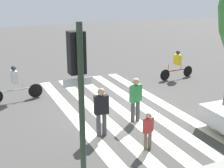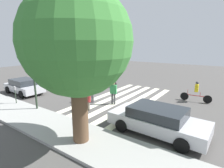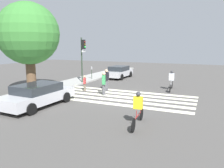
{
  "view_description": "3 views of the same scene",
  "coord_description": "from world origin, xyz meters",
  "px_view_note": "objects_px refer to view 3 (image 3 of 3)",
  "views": [
    {
      "loc": [
        5.35,
        10.76,
        4.88
      ],
      "look_at": [
        0.46,
        0.23,
        1.22
      ],
      "focal_mm": 50.0,
      "sensor_mm": 36.0,
      "label": 1
    },
    {
      "loc": [
        -6.85,
        11.44,
        4.27
      ],
      "look_at": [
        0.62,
        0.65,
        1.31
      ],
      "focal_mm": 28.0,
      "sensor_mm": 36.0,
      "label": 2
    },
    {
      "loc": [
        -13.9,
        -5.46,
        3.6
      ],
      "look_at": [
        0.0,
        0.68,
        0.87
      ],
      "focal_mm": 35.0,
      "sensor_mm": 36.0,
      "label": 3
    }
  ],
  "objects_px": {
    "pedestrian_child_with_backpack": "(85,82)",
    "car_parked_silver_sedan": "(119,72)",
    "pedestrian_adult_tall_backpack": "(106,78)",
    "cyclist_far_lane": "(138,107)",
    "parking_meter": "(92,70)",
    "car_parked_dark_suv": "(38,95)",
    "traffic_light": "(83,52)",
    "street_tree": "(28,34)",
    "cyclist_mid_street": "(171,80)",
    "pedestrian_adult_blue_shirt": "(104,82)"
  },
  "relations": [
    {
      "from": "pedestrian_adult_tall_backpack",
      "to": "car_parked_dark_suv",
      "type": "relative_size",
      "value": 0.36
    },
    {
      "from": "pedestrian_adult_blue_shirt",
      "to": "car_parked_dark_suv",
      "type": "xyz_separation_m",
      "value": [
        -4.17,
        2.33,
        -0.26
      ]
    },
    {
      "from": "traffic_light",
      "to": "street_tree",
      "type": "height_order",
      "value": "street_tree"
    },
    {
      "from": "traffic_light",
      "to": "street_tree",
      "type": "distance_m",
      "value": 5.53
    },
    {
      "from": "pedestrian_adult_tall_backpack",
      "to": "car_parked_dark_suv",
      "type": "xyz_separation_m",
      "value": [
        -5.77,
        1.78,
        -0.27
      ]
    },
    {
      "from": "street_tree",
      "to": "cyclist_far_lane",
      "type": "height_order",
      "value": "street_tree"
    },
    {
      "from": "cyclist_far_lane",
      "to": "street_tree",
      "type": "bearing_deg",
      "value": 67.13
    },
    {
      "from": "parking_meter",
      "to": "pedestrian_adult_tall_backpack",
      "type": "bearing_deg",
      "value": -138.42
    },
    {
      "from": "street_tree",
      "to": "car_parked_dark_suv",
      "type": "distance_m",
      "value": 5.19
    },
    {
      "from": "street_tree",
      "to": "pedestrian_child_with_backpack",
      "type": "xyz_separation_m",
      "value": [
        2.41,
        -3.11,
        -3.65
      ]
    },
    {
      "from": "pedestrian_child_with_backpack",
      "to": "car_parked_dark_suv",
      "type": "xyz_separation_m",
      "value": [
        -4.84,
        0.32,
        -0.0
      ]
    },
    {
      "from": "street_tree",
      "to": "pedestrian_child_with_backpack",
      "type": "height_order",
      "value": "street_tree"
    },
    {
      "from": "car_parked_silver_sedan",
      "to": "car_parked_dark_suv",
      "type": "bearing_deg",
      "value": -178.49
    },
    {
      "from": "traffic_light",
      "to": "cyclist_far_lane",
      "type": "xyz_separation_m",
      "value": [
        -8.31,
        -7.87,
        -2.13
      ]
    },
    {
      "from": "cyclist_mid_street",
      "to": "traffic_light",
      "type": "bearing_deg",
      "value": 88.09
    },
    {
      "from": "pedestrian_adult_tall_backpack",
      "to": "car_parked_silver_sedan",
      "type": "height_order",
      "value": "pedestrian_adult_tall_backpack"
    },
    {
      "from": "parking_meter",
      "to": "pedestrian_child_with_backpack",
      "type": "relative_size",
      "value": 1.14
    },
    {
      "from": "pedestrian_adult_blue_shirt",
      "to": "car_parked_silver_sedan",
      "type": "distance_m",
      "value": 8.46
    },
    {
      "from": "pedestrian_adult_tall_backpack",
      "to": "car_parked_dark_suv",
      "type": "distance_m",
      "value": 6.05
    },
    {
      "from": "pedestrian_adult_blue_shirt",
      "to": "car_parked_silver_sedan",
      "type": "bearing_deg",
      "value": 175.04
    },
    {
      "from": "traffic_light",
      "to": "parking_meter",
      "type": "height_order",
      "value": "traffic_light"
    },
    {
      "from": "pedestrian_child_with_backpack",
      "to": "cyclist_far_lane",
      "type": "relative_size",
      "value": 0.56
    },
    {
      "from": "traffic_light",
      "to": "pedestrian_child_with_backpack",
      "type": "relative_size",
      "value": 3.44
    },
    {
      "from": "pedestrian_child_with_backpack",
      "to": "car_parked_silver_sedan",
      "type": "xyz_separation_m",
      "value": [
        7.51,
        0.14,
        -0.02
      ]
    },
    {
      "from": "traffic_light",
      "to": "pedestrian_adult_tall_backpack",
      "type": "bearing_deg",
      "value": -119.57
    },
    {
      "from": "pedestrian_child_with_backpack",
      "to": "car_parked_silver_sedan",
      "type": "bearing_deg",
      "value": -18.23
    },
    {
      "from": "pedestrian_adult_tall_backpack",
      "to": "pedestrian_child_with_backpack",
      "type": "xyz_separation_m",
      "value": [
        -0.93,
        1.46,
        -0.26
      ]
    },
    {
      "from": "cyclist_mid_street",
      "to": "car_parked_dark_suv",
      "type": "bearing_deg",
      "value": 136.63
    },
    {
      "from": "cyclist_mid_street",
      "to": "parking_meter",
      "type": "bearing_deg",
      "value": 73.0
    },
    {
      "from": "pedestrian_adult_blue_shirt",
      "to": "cyclist_far_lane",
      "type": "xyz_separation_m",
      "value": [
        -4.85,
        -4.07,
        -0.1
      ]
    },
    {
      "from": "pedestrian_child_with_backpack",
      "to": "pedestrian_adult_blue_shirt",
      "type": "distance_m",
      "value": 2.13
    },
    {
      "from": "cyclist_far_lane",
      "to": "car_parked_dark_suv",
      "type": "bearing_deg",
      "value": 79.75
    },
    {
      "from": "pedestrian_child_with_backpack",
      "to": "cyclist_far_lane",
      "type": "bearing_deg",
      "value": -151.57
    },
    {
      "from": "traffic_light",
      "to": "street_tree",
      "type": "bearing_deg",
      "value": 165.9
    },
    {
      "from": "street_tree",
      "to": "parking_meter",
      "type": "bearing_deg",
      "value": -7.3
    },
    {
      "from": "cyclist_mid_street",
      "to": "car_parked_dark_suv",
      "type": "distance_m",
      "value": 10.23
    },
    {
      "from": "car_parked_dark_suv",
      "to": "car_parked_silver_sedan",
      "type": "relative_size",
      "value": 1.17
    },
    {
      "from": "cyclist_far_lane",
      "to": "traffic_light",
      "type": "bearing_deg",
      "value": 39.32
    },
    {
      "from": "traffic_light",
      "to": "car_parked_dark_suv",
      "type": "height_order",
      "value": "traffic_light"
    },
    {
      "from": "street_tree",
      "to": "cyclist_mid_street",
      "type": "xyz_separation_m",
      "value": [
        5.45,
        -9.31,
        -3.49
      ]
    },
    {
      "from": "pedestrian_child_with_backpack",
      "to": "cyclist_mid_street",
      "type": "relative_size",
      "value": 0.52
    },
    {
      "from": "parking_meter",
      "to": "cyclist_mid_street",
      "type": "bearing_deg",
      "value": -103.26
    },
    {
      "from": "pedestrian_adult_tall_backpack",
      "to": "cyclist_far_lane",
      "type": "distance_m",
      "value": 7.94
    },
    {
      "from": "traffic_light",
      "to": "car_parked_dark_suv",
      "type": "relative_size",
      "value": 0.89
    },
    {
      "from": "parking_meter",
      "to": "car_parked_dark_suv",
      "type": "distance_m",
      "value": 10.02
    },
    {
      "from": "pedestrian_adult_blue_shirt",
      "to": "cyclist_far_lane",
      "type": "height_order",
      "value": "pedestrian_adult_blue_shirt"
    },
    {
      "from": "traffic_light",
      "to": "parking_meter",
      "type": "relative_size",
      "value": 3.03
    },
    {
      "from": "traffic_light",
      "to": "pedestrian_adult_blue_shirt",
      "type": "distance_m",
      "value": 5.52
    },
    {
      "from": "parking_meter",
      "to": "street_tree",
      "type": "height_order",
      "value": "street_tree"
    },
    {
      "from": "pedestrian_child_with_backpack",
      "to": "cyclist_mid_street",
      "type": "distance_m",
      "value": 6.91
    }
  ]
}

